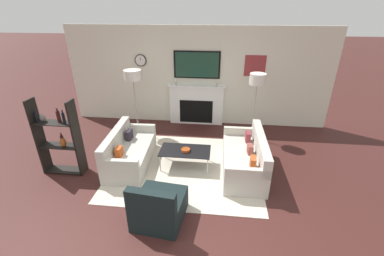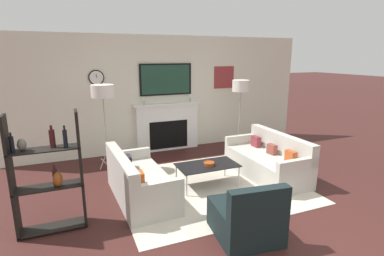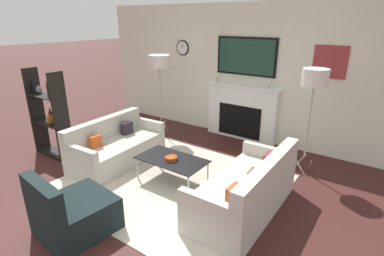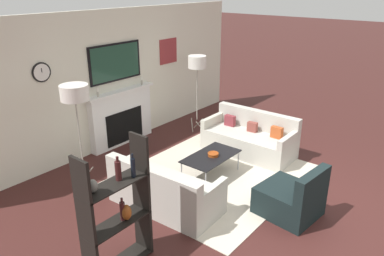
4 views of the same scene
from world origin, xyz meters
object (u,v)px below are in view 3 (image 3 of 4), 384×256
couch_right (247,192)px  armchair (72,214)px  couch_left (116,148)px  coffee_table (172,160)px  floor_lamp_right (315,79)px  floor_lamp_left (159,62)px  decorative_bowl (171,158)px  shelf_unit (49,114)px

couch_right → armchair: 2.13m
couch_left → coffee_table: bearing=1.4°
couch_right → floor_lamp_right: (0.29, 1.55, 1.25)m
coffee_table → floor_lamp_left: 2.46m
couch_right → coffee_table: size_ratio=1.67×
couch_left → armchair: size_ratio=1.93×
couch_right → decorative_bowl: size_ratio=9.23×
coffee_table → decorative_bowl: (0.01, -0.03, 0.06)m
couch_left → armchair: (1.02, -1.55, -0.02)m
armchair → decorative_bowl: bearing=81.9°
coffee_table → floor_lamp_right: floor_lamp_right is taller
couch_left → decorative_bowl: couch_left is taller
floor_lamp_right → coffee_table: bearing=-135.5°
floor_lamp_right → couch_left: bearing=-150.8°
decorative_bowl → coffee_table: bearing=111.4°
couch_left → couch_right: couch_right is taller
floor_lamp_left → floor_lamp_right: size_ratio=1.00×
decorative_bowl → couch_left: bearing=179.9°
couch_left → floor_lamp_left: bearing=100.7°
coffee_table → decorative_bowl: size_ratio=5.53×
shelf_unit → floor_lamp_right: bearing=26.3°
couch_left → shelf_unit: size_ratio=1.08×
floor_lamp_left → couch_left: bearing=-79.3°
couch_left → coffee_table: couch_left is taller
decorative_bowl → floor_lamp_right: size_ratio=0.11×
couch_right → shelf_unit: bearing=-173.4°
floor_lamp_right → shelf_unit: 4.54m
couch_right → floor_lamp_left: 3.42m
shelf_unit → decorative_bowl: bearing=9.8°
floor_lamp_left → shelf_unit: size_ratio=1.09×
couch_left → floor_lamp_right: floor_lamp_right is taller
coffee_table → decorative_bowl: bearing=-68.6°
decorative_bowl → couch_right: bearing=0.2°
armchair → floor_lamp_right: (1.75, 3.10, 1.28)m
couch_left → armchair: 1.86m
coffee_table → floor_lamp_right: (1.55, 1.52, 1.17)m
shelf_unit → couch_right: bearing=6.6°
floor_lamp_right → shelf_unit: (-4.01, -1.98, -0.77)m
coffee_table → shelf_unit: (-2.46, -0.46, 0.40)m
couch_left → couch_right: bearing=0.0°
couch_left → coffee_table: (1.22, 0.03, 0.09)m
floor_lamp_left → shelf_unit: floor_lamp_left is taller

